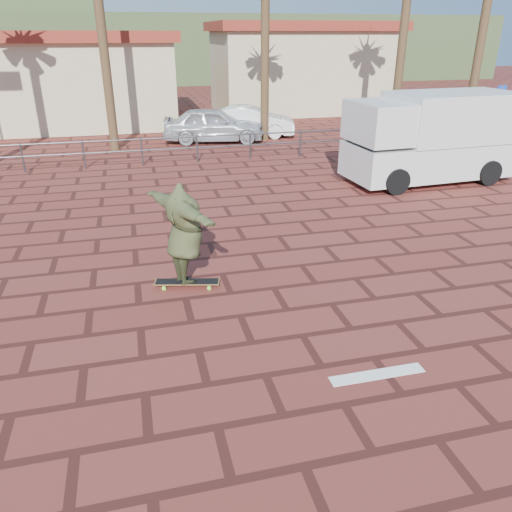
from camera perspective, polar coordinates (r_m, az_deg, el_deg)
The scene contains 12 objects.
ground at distance 8.08m, azimuth 5.35°, elevation -9.04°, with size 120.00×120.00×0.00m, color maroon.
paint_stripe at distance 7.44m, azimuth 13.69°, elevation -13.01°, with size 1.40×0.22×0.01m, color white.
guardrail at distance 18.87m, azimuth -6.76°, elevation 12.59°, with size 24.06×0.06×1.00m.
building_west at distance 28.66m, azimuth -22.49°, elevation 18.19°, with size 12.60×7.60×4.50m.
building_east at distance 32.12m, azimuth 5.12°, elevation 20.73°, with size 10.60×6.60×5.00m.
hill_front at distance 56.42m, azimuth -12.59°, elevation 22.20°, with size 70.00×18.00×6.00m, color #384C28.
longboard at distance 9.53m, azimuth -7.88°, elevation -2.99°, with size 1.25×0.54×0.12m.
skateboarder at distance 9.13m, azimuth -8.23°, elevation 2.49°, with size 2.36×0.64×1.92m, color #3C4223.
campervan at distance 17.10m, azimuth 19.52°, elevation 12.82°, with size 5.41×2.59×2.74m.
car_silver at distance 22.57m, azimuth -4.84°, elevation 14.73°, with size 1.76×4.37×1.49m, color #B2B5B9.
car_white at distance 23.78m, azimuth -0.72°, elevation 15.13°, with size 1.44×4.13×1.36m, color white.
street_sign at distance 22.84m, azimuth 26.00°, elevation 15.21°, with size 0.51×0.17×2.53m.
Camera 1 is at (-2.35, -6.35, 4.41)m, focal length 35.00 mm.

